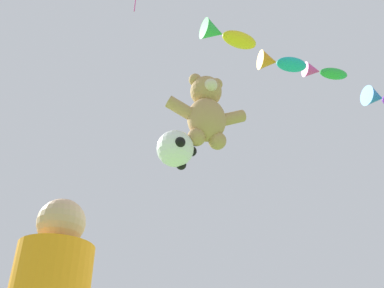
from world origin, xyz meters
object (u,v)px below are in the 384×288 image
at_px(teddy_bear_kite, 206,111).
at_px(soccer_ball_kite, 176,149).
at_px(fish_kite_goldfin, 226,36).
at_px(fish_kite_teal, 280,63).
at_px(fish_kite_emerald, 323,72).

xyz_separation_m(teddy_bear_kite, soccer_ball_kite, (-0.83, 0.21, -1.32)).
relative_size(fish_kite_goldfin, fish_kite_teal, 1.10).
xyz_separation_m(teddy_bear_kite, fish_kite_goldfin, (1.16, 0.88, 4.23)).
height_order(fish_kite_teal, fish_kite_emerald, fish_kite_emerald).
bearing_deg(fish_kite_emerald, soccer_ball_kite, -166.07).
xyz_separation_m(teddy_bear_kite, fish_kite_teal, (3.69, 1.55, 4.22)).
bearing_deg(soccer_ball_kite, fish_kite_goldfin, 18.55).
distance_m(fish_kite_goldfin, fish_kite_emerald, 4.87).
distance_m(teddy_bear_kite, fish_kite_teal, 5.81).
xyz_separation_m(fish_kite_goldfin, fish_kite_teal, (2.52, 0.67, -0.01)).
distance_m(teddy_bear_kite, soccer_ball_kite, 1.57).
bearing_deg(teddy_bear_kite, fish_kite_emerald, 17.64).
distance_m(soccer_ball_kite, fish_kite_goldfin, 5.93).
distance_m(teddy_bear_kite, fish_kite_emerald, 7.74).
bearing_deg(teddy_bear_kite, fish_kite_teal, 22.76).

